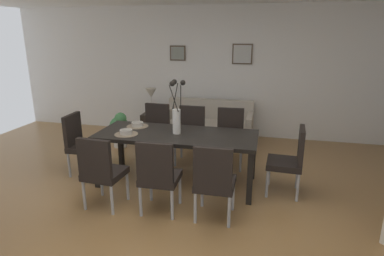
{
  "coord_description": "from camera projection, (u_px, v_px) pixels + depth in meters",
  "views": [
    {
      "loc": [
        0.96,
        -3.37,
        2.07
      ],
      "look_at": [
        0.02,
        0.66,
        0.86
      ],
      "focal_mm": 30.41,
      "sensor_mm": 36.0,
      "label": 1
    }
  ],
  "objects": [
    {
      "name": "ground_plane",
      "position": [
        178.0,
        210.0,
        3.95
      ],
      "size": [
        9.0,
        9.0,
        0.0
      ],
      "primitive_type": "plane",
      "color": "olive"
    },
    {
      "name": "framed_picture_center",
      "position": [
        242.0,
        54.0,
        6.35
      ],
      "size": [
        0.39,
        0.03,
        0.39
      ],
      "color": "#473828"
    },
    {
      "name": "framed_picture_left",
      "position": [
        178.0,
        53.0,
        6.64
      ],
      "size": [
        0.32,
        0.03,
        0.3
      ],
      "color": "#473828"
    },
    {
      "name": "centerpiece_vase",
      "position": [
        177.0,
        113.0,
        4.4
      ],
      "size": [
        0.21,
        0.23,
        0.73
      ],
      "color": "silver",
      "rests_on": "dining_table"
    },
    {
      "name": "table_lamp",
      "position": [
        151.0,
        95.0,
        6.38
      ],
      "size": [
        0.22,
        0.22,
        0.51
      ],
      "color": "beige",
      "rests_on": "side_table"
    },
    {
      "name": "side_table",
      "position": [
        152.0,
        126.0,
        6.56
      ],
      "size": [
        0.36,
        0.36,
        0.52
      ],
      "primitive_type": "cube",
      "color": "black",
      "rests_on": "ground"
    },
    {
      "name": "dining_chair_near_right",
      "position": [
        155.0,
        129.0,
        5.5
      ],
      "size": [
        0.45,
        0.45,
        0.92
      ],
      "color": "black",
      "rests_on": "ground"
    },
    {
      "name": "back_wall_panel",
      "position": [
        220.0,
        72.0,
        6.62
      ],
      "size": [
        9.0,
        0.1,
        2.6
      ],
      "primitive_type": "cube",
      "color": "silver",
      "rests_on": "ground"
    },
    {
      "name": "sofa",
      "position": [
        208.0,
        128.0,
        6.33
      ],
      "size": [
        1.7,
        0.84,
        0.8
      ],
      "color": "#B2A899",
      "rests_on": "ground"
    },
    {
      "name": "dining_chair_head_east",
      "position": [
        291.0,
        158.0,
        4.22
      ],
      "size": [
        0.47,
        0.47,
        0.92
      ],
      "color": "black",
      "rests_on": "ground"
    },
    {
      "name": "dining_chair_far_left",
      "position": [
        158.0,
        173.0,
        3.75
      ],
      "size": [
        0.45,
        0.45,
        0.92
      ],
      "color": "black",
      "rests_on": "ground"
    },
    {
      "name": "bowl_near_left",
      "position": [
        126.0,
        132.0,
        4.42
      ],
      "size": [
        0.17,
        0.17,
        0.07
      ],
      "color": "#B2ADA3",
      "rests_on": "dining_table"
    },
    {
      "name": "dining_chair_near_left",
      "position": [
        101.0,
        169.0,
        3.87
      ],
      "size": [
        0.47,
        0.47,
        0.92
      ],
      "color": "black",
      "rests_on": "ground"
    },
    {
      "name": "placemat_near_left",
      "position": [
        126.0,
        134.0,
        4.43
      ],
      "size": [
        0.32,
        0.32,
        0.01
      ],
      "primitive_type": "cylinder",
      "color": "#7F705B",
      "rests_on": "dining_table"
    },
    {
      "name": "dining_chair_mid_right",
      "position": [
        230.0,
        135.0,
        5.18
      ],
      "size": [
        0.47,
        0.47,
        0.92
      ],
      "color": "black",
      "rests_on": "ground"
    },
    {
      "name": "potted_plant",
      "position": [
        120.0,
        128.0,
        6.05
      ],
      "size": [
        0.36,
        0.36,
        0.67
      ],
      "color": "silver",
      "rests_on": "ground"
    },
    {
      "name": "dining_chair_head_west",
      "position": [
        81.0,
        141.0,
        4.87
      ],
      "size": [
        0.46,
        0.46,
        0.92
      ],
      "color": "black",
      "rests_on": "ground"
    },
    {
      "name": "placemat_near_right",
      "position": [
        138.0,
        126.0,
        4.81
      ],
      "size": [
        0.32,
        0.32,
        0.01
      ],
      "primitive_type": "cylinder",
      "color": "#7F705B",
      "rests_on": "dining_table"
    },
    {
      "name": "dining_chair_far_right",
      "position": [
        190.0,
        132.0,
        5.33
      ],
      "size": [
        0.45,
        0.45,
        0.92
      ],
      "color": "black",
      "rests_on": "ground"
    },
    {
      "name": "bowl_near_right",
      "position": [
        137.0,
        124.0,
        4.8
      ],
      "size": [
        0.17,
        0.17,
        0.07
      ],
      "color": "#B2ADA3",
      "rests_on": "dining_table"
    },
    {
      "name": "dining_chair_mid_left",
      "position": [
        214.0,
        179.0,
        3.61
      ],
      "size": [
        0.44,
        0.44,
        0.92
      ],
      "color": "black",
      "rests_on": "ground"
    },
    {
      "name": "dining_table",
      "position": [
        177.0,
        138.0,
        4.5
      ],
      "size": [
        2.2,
        0.89,
        0.74
      ],
      "color": "black",
      "rests_on": "ground"
    }
  ]
}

